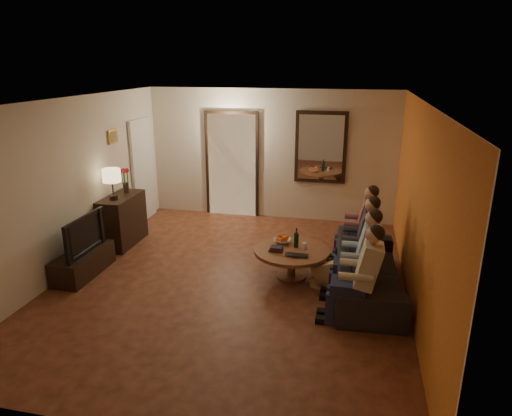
% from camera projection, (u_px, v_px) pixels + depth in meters
% --- Properties ---
extents(floor, '(5.00, 6.00, 0.01)m').
position_uv_depth(floor, '(232.00, 280.00, 6.76)').
color(floor, '#482013').
rests_on(floor, ground).
extents(ceiling, '(5.00, 6.00, 0.01)m').
position_uv_depth(ceiling, '(229.00, 101.00, 5.97)').
color(ceiling, white).
rests_on(ceiling, back_wall).
extents(back_wall, '(5.00, 0.02, 2.60)m').
position_uv_depth(back_wall, '(271.00, 155.00, 9.15)').
color(back_wall, beige).
rests_on(back_wall, floor).
extents(front_wall, '(5.00, 0.02, 2.60)m').
position_uv_depth(front_wall, '(128.00, 301.00, 3.58)').
color(front_wall, beige).
rests_on(front_wall, floor).
extents(left_wall, '(0.02, 6.00, 2.60)m').
position_uv_depth(left_wall, '(71.00, 186.00, 6.88)').
color(left_wall, beige).
rests_on(left_wall, floor).
extents(right_wall, '(0.02, 6.00, 2.60)m').
position_uv_depth(right_wall, '(418.00, 208.00, 5.85)').
color(right_wall, beige).
rests_on(right_wall, floor).
extents(orange_accent, '(0.01, 6.00, 2.60)m').
position_uv_depth(orange_accent, '(417.00, 208.00, 5.85)').
color(orange_accent, '#C17421').
rests_on(orange_accent, right_wall).
extents(kitchen_doorway, '(1.00, 0.06, 2.10)m').
position_uv_depth(kitchen_doorway, '(232.00, 166.00, 9.38)').
color(kitchen_doorway, '#FFE0A5').
rests_on(kitchen_doorway, floor).
extents(door_trim, '(1.12, 0.04, 2.22)m').
position_uv_depth(door_trim, '(232.00, 166.00, 9.37)').
color(door_trim, black).
rests_on(door_trim, floor).
extents(fridge_glimpse, '(0.45, 0.03, 1.70)m').
position_uv_depth(fridge_glimpse, '(244.00, 173.00, 9.38)').
color(fridge_glimpse, silver).
rests_on(fridge_glimpse, floor).
extents(mirror_frame, '(1.00, 0.05, 1.40)m').
position_uv_depth(mirror_frame, '(321.00, 147.00, 8.85)').
color(mirror_frame, black).
rests_on(mirror_frame, back_wall).
extents(mirror_glass, '(0.86, 0.02, 1.26)m').
position_uv_depth(mirror_glass, '(321.00, 148.00, 8.82)').
color(mirror_glass, white).
rests_on(mirror_glass, back_wall).
extents(white_door, '(0.06, 0.85, 2.04)m').
position_uv_depth(white_door, '(143.00, 170.00, 9.10)').
color(white_door, white).
rests_on(white_door, floor).
extents(framed_art, '(0.03, 0.28, 0.24)m').
position_uv_depth(framed_art, '(113.00, 136.00, 7.91)').
color(framed_art, '#B28C33').
rests_on(framed_art, left_wall).
extents(art_canvas, '(0.01, 0.22, 0.18)m').
position_uv_depth(art_canvas, '(114.00, 136.00, 7.91)').
color(art_canvas, brown).
rests_on(art_canvas, left_wall).
extents(dresser, '(0.45, 0.99, 0.88)m').
position_uv_depth(dresser, '(123.00, 220.00, 8.00)').
color(dresser, black).
rests_on(dresser, floor).
extents(table_lamp, '(0.30, 0.30, 0.54)m').
position_uv_depth(table_lamp, '(112.00, 184.00, 7.58)').
color(table_lamp, beige).
rests_on(table_lamp, dresser).
extents(flower_vase, '(0.14, 0.14, 0.44)m').
position_uv_depth(flower_vase, '(125.00, 181.00, 8.00)').
color(flower_vase, red).
rests_on(flower_vase, dresser).
extents(tv_stand, '(0.45, 1.10, 0.37)m').
position_uv_depth(tv_stand, '(83.00, 263.00, 6.90)').
color(tv_stand, black).
rests_on(tv_stand, floor).
extents(tv, '(0.99, 0.13, 0.57)m').
position_uv_depth(tv, '(80.00, 234.00, 6.75)').
color(tv, black).
rests_on(tv, tv_stand).
extents(sofa, '(2.25, 0.96, 0.65)m').
position_uv_depth(sofa, '(368.00, 270.00, 6.36)').
color(sofa, black).
rests_on(sofa, floor).
extents(person_a, '(0.60, 0.40, 1.20)m').
position_uv_depth(person_a, '(362.00, 280.00, 5.46)').
color(person_a, tan).
rests_on(person_a, sofa).
extents(person_b, '(0.60, 0.40, 1.20)m').
position_uv_depth(person_b, '(362.00, 259.00, 6.02)').
color(person_b, tan).
rests_on(person_b, sofa).
extents(person_c, '(0.60, 0.40, 1.20)m').
position_uv_depth(person_c, '(362.00, 243.00, 6.57)').
color(person_c, tan).
rests_on(person_c, sofa).
extents(person_d, '(0.60, 0.40, 1.20)m').
position_uv_depth(person_d, '(362.00, 228.00, 7.13)').
color(person_d, tan).
rests_on(person_d, sofa).
extents(dog, '(0.61, 0.42, 0.56)m').
position_uv_depth(dog, '(329.00, 271.00, 6.40)').
color(dog, tan).
rests_on(dog, floor).
extents(coffee_table, '(1.23, 1.23, 0.45)m').
position_uv_depth(coffee_table, '(291.00, 263.00, 6.79)').
color(coffee_table, brown).
rests_on(coffee_table, floor).
extents(bowl, '(0.26, 0.26, 0.06)m').
position_uv_depth(bowl, '(282.00, 241.00, 6.95)').
color(bowl, white).
rests_on(bowl, coffee_table).
extents(oranges, '(0.20, 0.20, 0.08)m').
position_uv_depth(oranges, '(282.00, 237.00, 6.93)').
color(oranges, '#ED5214').
rests_on(oranges, bowl).
extents(wine_bottle, '(0.07, 0.07, 0.31)m').
position_uv_depth(wine_bottle, '(296.00, 237.00, 6.76)').
color(wine_bottle, black).
rests_on(wine_bottle, coffee_table).
extents(wine_glass, '(0.06, 0.06, 0.10)m').
position_uv_depth(wine_glass, '(304.00, 246.00, 6.71)').
color(wine_glass, silver).
rests_on(wine_glass, coffee_table).
extents(book_stack, '(0.20, 0.15, 0.07)m').
position_uv_depth(book_stack, '(276.00, 248.00, 6.66)').
color(book_stack, black).
rests_on(book_stack, coffee_table).
extents(laptop, '(0.34, 0.23, 0.03)m').
position_uv_depth(laptop, '(296.00, 257.00, 6.44)').
color(laptop, black).
rests_on(laptop, coffee_table).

